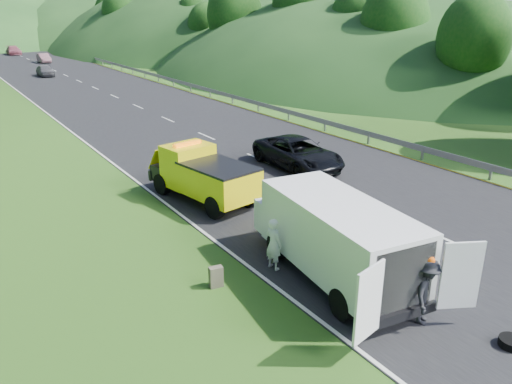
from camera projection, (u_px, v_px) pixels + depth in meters
ground at (343, 239)px, 17.71m from camera, size 320.00×320.00×0.00m
road_surface at (95, 88)px, 50.59m from camera, size 14.00×200.00×0.02m
guardrail at (123, 71)px, 64.15m from camera, size 0.06×140.00×1.52m
tree_line_right at (187, 61)px, 76.56m from camera, size 14.00×140.00×14.00m
tow_truck at (203, 174)px, 20.93m from camera, size 2.87×5.71×2.34m
white_van at (335, 235)px, 14.77m from camera, size 3.91×7.30×2.48m
woman at (273, 268)px, 15.74m from camera, size 0.55×0.68×1.68m
child at (343, 268)px, 15.78m from camera, size 0.56×0.58×0.94m
worker at (422, 322)px, 13.05m from camera, size 1.36×1.18×1.82m
suitcase at (216, 277)px, 14.60m from camera, size 0.43×0.28×0.64m
spare_tire at (511, 347)px, 12.11m from camera, size 0.61×0.61×0.20m
passing_suv at (298, 168)px, 25.60m from camera, size 2.66×5.52×1.52m
dist_car_a at (46, 76)px, 59.24m from camera, size 1.59×3.94×1.34m
dist_car_b at (44, 63)px, 73.64m from camera, size 1.38×3.96×1.30m
dist_car_c at (14, 55)px, 85.79m from camera, size 2.02×4.96×1.44m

